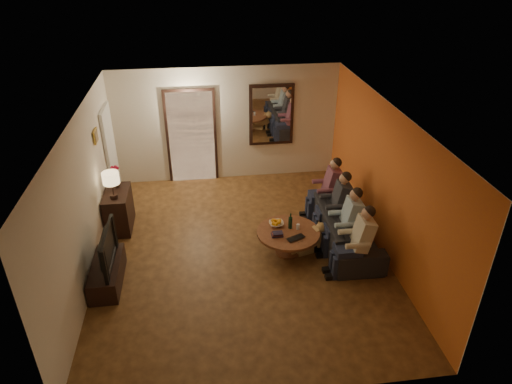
{
  "coord_description": "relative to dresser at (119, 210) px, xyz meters",
  "views": [
    {
      "loc": [
        -0.62,
        -6.63,
        4.95
      ],
      "look_at": [
        0.3,
        0.3,
        1.05
      ],
      "focal_mm": 32.0,
      "sensor_mm": 36.0,
      "label": 1
    }
  ],
  "objects": [
    {
      "name": "floor",
      "position": [
        2.25,
        -1.12,
        -0.39
      ],
      "size": [
        5.0,
        6.0,
        0.01
      ],
      "primitive_type": "cube",
      "color": "#472A13",
      "rests_on": "ground"
    },
    {
      "name": "dog",
      "position": [
        3.46,
        -1.26,
        -0.11
      ],
      "size": [
        0.6,
        0.38,
        0.56
      ],
      "primitive_type": null,
      "rotation": [
        0.0,
        0.0,
        0.28
      ],
      "color": "olive",
      "rests_on": "floor"
    },
    {
      "name": "person_a",
      "position": [
        4.07,
        -1.96,
        0.21
      ],
      "size": [
        0.6,
        0.4,
        1.2
      ],
      "primitive_type": null,
      "color": "tan",
      "rests_on": "sofa"
    },
    {
      "name": "left_wall",
      "position": [
        -0.25,
        -1.12,
        0.91
      ],
      "size": [
        0.02,
        6.0,
        2.6
      ],
      "primitive_type": "cube",
      "color": "beige",
      "rests_on": "floor"
    },
    {
      "name": "art_canvas",
      "position": [
        -0.21,
        0.18,
        1.46
      ],
      "size": [
        0.01,
        0.22,
        0.18
      ],
      "primitive_type": "cube",
      "color": "brown",
      "rests_on": "left_wall"
    },
    {
      "name": "dresser",
      "position": [
        0.0,
        0.0,
        0.0
      ],
      "size": [
        0.45,
        0.87,
        0.77
      ],
      "primitive_type": "cube",
      "color": "black",
      "rests_on": "floor"
    },
    {
      "name": "person_b",
      "position": [
        4.07,
        -1.36,
        0.21
      ],
      "size": [
        0.6,
        0.4,
        1.2
      ],
      "primitive_type": null,
      "color": "tan",
      "rests_on": "sofa"
    },
    {
      "name": "back_wall",
      "position": [
        2.25,
        1.88,
        0.91
      ],
      "size": [
        5.0,
        0.02,
        2.6
      ],
      "primitive_type": "cube",
      "color": "beige",
      "rests_on": "floor"
    },
    {
      "name": "flower_vase",
      "position": [
        0.0,
        0.22,
        0.61
      ],
      "size": [
        0.14,
        0.14,
        0.44
      ],
      "primitive_type": null,
      "color": "#BD1436",
      "rests_on": "dresser"
    },
    {
      "name": "right_wall",
      "position": [
        4.75,
        -1.12,
        0.91
      ],
      "size": [
        0.02,
        6.0,
        2.6
      ],
      "primitive_type": "cube",
      "color": "beige",
      "rests_on": "floor"
    },
    {
      "name": "mirror_frame",
      "position": [
        3.25,
        1.84,
        1.11
      ],
      "size": [
        1.0,
        0.05,
        1.4
      ],
      "primitive_type": "cube",
      "color": "black",
      "rests_on": "back_wall"
    },
    {
      "name": "ceiling",
      "position": [
        2.25,
        -1.12,
        2.21
      ],
      "size": [
        5.0,
        6.0,
        0.01
      ],
      "primitive_type": "cube",
      "color": "white",
      "rests_on": "back_wall"
    },
    {
      "name": "person_c",
      "position": [
        4.07,
        -0.76,
        0.21
      ],
      "size": [
        0.6,
        0.4,
        1.2
      ],
      "primitive_type": null,
      "color": "tan",
      "rests_on": "sofa"
    },
    {
      "name": "sofa",
      "position": [
        4.17,
        -1.06,
        -0.07
      ],
      "size": [
        2.21,
        0.91,
        0.64
      ],
      "primitive_type": "imported",
      "rotation": [
        0.0,
        0.0,
        1.55
      ],
      "color": "black",
      "rests_on": "floor"
    },
    {
      "name": "book_stack",
      "position": [
        2.85,
        -1.34,
        0.1
      ],
      "size": [
        0.2,
        0.15,
        0.07
      ],
      "primitive_type": null,
      "color": "black",
      "rests_on": "coffee_table"
    },
    {
      "name": "person_d",
      "position": [
        4.07,
        -0.16,
        0.21
      ],
      "size": [
        0.6,
        0.4,
        1.2
      ],
      "primitive_type": null,
      "color": "tan",
      "rests_on": "sofa"
    },
    {
      "name": "oranges",
      "position": [
        2.89,
        -1.02,
        0.16
      ],
      "size": [
        0.2,
        0.2,
        0.08
      ],
      "primitive_type": null,
      "color": "orange",
      "rests_on": "bowl"
    },
    {
      "name": "orange_accent",
      "position": [
        4.74,
        -1.12,
        0.91
      ],
      "size": [
        0.01,
        6.0,
        2.6
      ],
      "primitive_type": "cube",
      "color": "orange",
      "rests_on": "right_wall"
    },
    {
      "name": "tv",
      "position": [
        0.0,
        -1.67,
        0.3
      ],
      "size": [
        1.07,
        0.14,
        0.61
      ],
      "primitive_type": "imported",
      "rotation": [
        0.0,
        0.0,
        1.57
      ],
      "color": "black",
      "rests_on": "tv_stand"
    },
    {
      "name": "bowl",
      "position": [
        2.89,
        -1.02,
        0.1
      ],
      "size": [
        0.26,
        0.26,
        0.06
      ],
      "primitive_type": "imported",
      "color": "white",
      "rests_on": "coffee_table"
    },
    {
      "name": "kitchen_doorway",
      "position": [
        1.45,
        1.86,
        0.66
      ],
      "size": [
        1.0,
        0.06,
        2.1
      ],
      "primitive_type": "cube",
      "color": "#FFE0A5",
      "rests_on": "floor"
    },
    {
      "name": "fridge_glimpse",
      "position": [
        1.7,
        1.86,
        0.51
      ],
      "size": [
        0.45,
        0.03,
        1.7
      ],
      "primitive_type": "cube",
      "color": "silver",
      "rests_on": "floor"
    },
    {
      "name": "mirror_glass",
      "position": [
        3.25,
        1.81,
        1.11
      ],
      "size": [
        0.86,
        0.02,
        1.26
      ],
      "primitive_type": "cube",
      "color": "white",
      "rests_on": "back_wall"
    },
    {
      "name": "door_trim",
      "position": [
        1.45,
        1.85,
        0.66
      ],
      "size": [
        1.12,
        0.04,
        2.22
      ],
      "primitive_type": "cube",
      "color": "black",
      "rests_on": "floor"
    },
    {
      "name": "wine_glass",
      "position": [
        3.25,
        -1.19,
        0.11
      ],
      "size": [
        0.06,
        0.06,
        0.1
      ],
      "primitive_type": "cylinder",
      "color": "silver",
      "rests_on": "coffee_table"
    },
    {
      "name": "wine_bottle",
      "position": [
        3.12,
        -1.14,
        0.22
      ],
      "size": [
        0.07,
        0.07,
        0.31
      ],
      "primitive_type": null,
      "color": "black",
      "rests_on": "coffee_table"
    },
    {
      "name": "laptop",
      "position": [
        3.17,
        -1.52,
        0.08
      ],
      "size": [
        0.39,
        0.33,
        0.03
      ],
      "primitive_type": "imported",
      "rotation": [
        0.0,
        0.0,
        0.41
      ],
      "color": "black",
      "rests_on": "coffee_table"
    },
    {
      "name": "white_door",
      "position": [
        -0.21,
        1.18,
        0.63
      ],
      "size": [
        0.06,
        0.85,
        2.04
      ],
      "primitive_type": "cube",
      "color": "white",
      "rests_on": "floor"
    },
    {
      "name": "coffee_table",
      "position": [
        3.07,
        -1.24,
        -0.16
      ],
      "size": [
        1.28,
        1.28,
        0.45
      ],
      "primitive_type": "cylinder",
      "rotation": [
        0.0,
        0.0,
        -0.17
      ],
      "color": "brown",
      "rests_on": "floor"
    },
    {
      "name": "framed_art",
      "position": [
        -0.22,
        0.18,
        1.46
      ],
      "size": [
        0.03,
        0.28,
        0.24
      ],
      "primitive_type": "cube",
      "color": "#B28C33",
      "rests_on": "left_wall"
    },
    {
      "name": "tv_stand",
      "position": [
        0.0,
        -1.67,
        -0.2
      ],
      "size": [
        0.45,
        1.13,
        0.38
      ],
      "primitive_type": "cube",
      "color": "black",
      "rests_on": "floor"
    },
    {
      "name": "front_wall",
      "position": [
        2.25,
        -4.12,
        0.91
      ],
      "size": [
        5.0,
        0.02,
        2.6
      ],
      "primitive_type": "cube",
      "color": "beige",
      "rests_on": "floor"
    },
    {
      "name": "table_lamp",
      "position": [
        0.0,
        -0.22,
        0.66
      ],
      "size": [
        0.3,
        0.3,
        0.54
      ],
      "primitive_type": null,
      "color": "beige",
      "rests_on": "dresser"
    }
  ]
}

